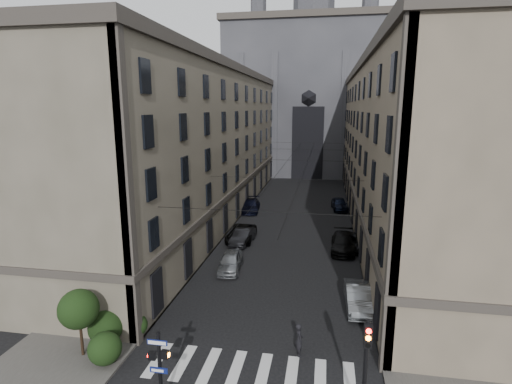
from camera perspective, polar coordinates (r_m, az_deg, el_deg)
The scene contains 19 objects.
sidewalk_left at distance 53.40m, azimuth -5.68°, elevation -2.99°, with size 7.00×80.00×0.15m, color #383533.
sidewalk_right at distance 51.95m, azimuth 17.29°, elevation -3.91°, with size 7.00×80.00×0.15m, color #383533.
zebra_crossing at distance 23.48m, azimuth -0.90°, elevation -24.07°, with size 11.00×3.20×0.01m, color beige.
building_left at distance 52.67m, azimuth -8.99°, elevation 6.97°, with size 13.60×60.60×18.85m.
building_right at distance 50.78m, azimuth 21.25°, elevation 6.12°, with size 13.60×60.60×18.85m.
gothic_tower at distance 88.75m, azimuth 7.92°, elevation 14.45°, with size 35.00×23.00×58.00m.
pedestrian_signal_left at distance 20.30m, azimuth -13.63°, elevation -22.89°, with size 1.02×0.38×4.00m.
traffic_light_right at distance 18.88m, azimuth 15.42°, elevation -22.40°, with size 0.34×0.50×5.20m.
shrub_cluster at distance 25.38m, azimuth -21.59°, elevation -17.19°, with size 3.90×4.40×3.90m.
tram_wires at distance 49.83m, azimuth 5.77°, elevation 4.35°, with size 14.00×60.00×0.43m.
car_left_near at distance 35.02m, azimuth -3.69°, elevation -9.89°, with size 1.86×4.62×1.57m, color gray.
car_left_midnear at distance 41.44m, azimuth -1.91°, elevation -6.38°, with size 1.63×4.66×1.54m, color black.
car_left_midfar at distance 42.33m, azimuth -2.14°, elevation -5.96°, with size 2.60×5.65×1.57m, color black.
car_left_far at distance 53.99m, azimuth -0.77°, elevation -1.96°, with size 2.27×5.58×1.62m, color black.
car_right_near at distance 29.72m, azimuth 14.39°, elevation -14.39°, with size 1.71×4.89×1.61m, color gray.
car_right_midnear at distance 41.25m, azimuth 13.16°, elevation -6.87°, with size 2.35×5.10×1.42m, color black.
car_right_midfar at distance 40.33m, azimuth 12.33°, elevation -7.11°, with size 2.30×5.65×1.64m, color black.
car_right_far at distance 56.00m, azimuth 11.84°, elevation -1.69°, with size 1.94×4.82×1.64m, color black.
pedestrian at distance 24.16m, azimuth 6.18°, elevation -20.23°, with size 0.71×0.46×1.94m, color black.
Camera 1 is at (3.64, -13.63, 13.83)m, focal length 28.00 mm.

